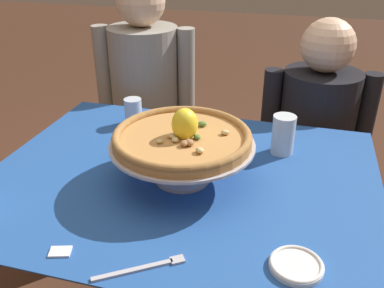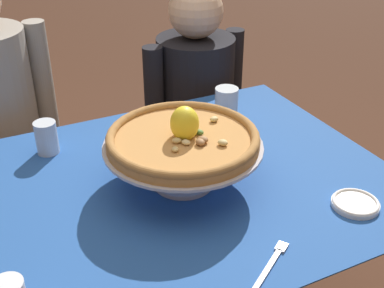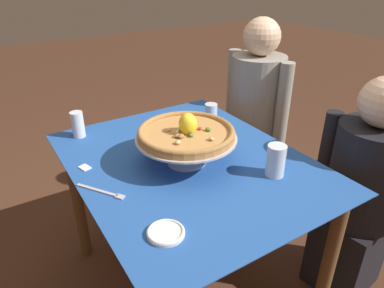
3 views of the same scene
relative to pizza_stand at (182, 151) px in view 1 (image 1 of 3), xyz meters
name	(u,v)px [view 1 (image 1 of 3)]	position (x,y,z in m)	size (l,w,h in m)	color
dining_table	(181,206)	(-0.01, 0.01, -0.21)	(1.19, 0.95, 0.76)	brown
pizza_stand	(182,151)	(0.00, 0.00, 0.00)	(0.43, 0.43, 0.12)	#B7B7C1
pizza	(182,136)	(0.00, 0.00, 0.05)	(0.41, 0.41, 0.11)	#BC8447
water_glass_back_left	(133,113)	(-0.30, 0.33, -0.05)	(0.07, 0.07, 0.10)	silver
water_glass_back_right	(283,137)	(0.28, 0.25, -0.04)	(0.08, 0.08, 0.13)	silver
side_plate	(296,265)	(0.35, -0.29, -0.09)	(0.12, 0.12, 0.02)	white
dinner_fork	(145,268)	(0.02, -0.38, -0.09)	(0.19, 0.13, 0.01)	#B7B7C1
sugar_packet	(60,252)	(-0.19, -0.39, -0.09)	(0.05, 0.04, 0.01)	white
diner_left	(147,114)	(-0.42, 0.76, -0.25)	(0.48, 0.36, 1.26)	navy
diner_right	(312,151)	(0.40, 0.72, -0.32)	(0.48, 0.36, 1.13)	black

